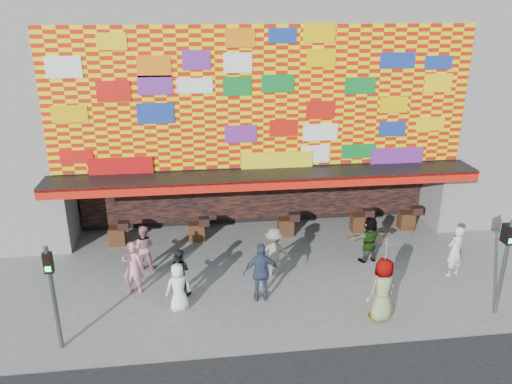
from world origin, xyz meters
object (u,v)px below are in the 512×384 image
ped_i (144,247)px  signal_right (506,257)px  ped_c (179,272)px  ped_f (369,239)px  ped_e (261,272)px  ped_a (178,287)px  ped_h (455,251)px  ped_b (133,268)px  ped_g (383,289)px  ped_d (274,252)px  parasol (386,253)px  signal_left (52,287)px

ped_i → signal_right: bearing=166.3°
ped_c → ped_f: 6.77m
signal_right → ped_e: 7.03m
ped_a → ped_i: bearing=-80.7°
ped_i → ped_f: bearing=-175.9°
ped_e → ped_h: 6.65m
ped_a → ped_b: bearing=-53.5°
ped_g → signal_right: bearing=155.7°
ped_e → ped_h: bearing=-173.4°
signal_right → ped_d: (-6.16, 3.08, -1.01)m
ped_b → ped_i: bearing=-89.4°
ped_a → parasol: 6.10m
ped_c → signal_right: bearing=-176.9°
ped_a → ped_h: bearing=170.5°
ped_a → ped_g: bearing=153.3°
signal_left → ped_b: (1.68, 2.53, -0.97)m
ped_b → parasol: parasol is taller
ped_c → parasol: (5.82, -2.08, 1.36)m
ped_e → ped_f: (4.12, 2.00, -0.12)m
ped_c → ped_h: bearing=-163.1°
ped_i → parasol: size_ratio=0.87×
ped_f → ped_i: (-7.85, 0.49, -0.04)m
signal_right → ped_e: size_ratio=1.57×
ped_c → ped_i: ped_i is taller
ped_c → ped_e: ped_e is taller
signal_left → ped_c: (3.09, 2.28, -1.08)m
ped_b → ped_f: ped_b is taller
signal_left → ped_a: bearing=24.4°
signal_left → signal_right: bearing=0.0°
ped_i → signal_left: bearing=73.0°
signal_left → ped_b: 3.19m
signal_left → ped_h: 12.48m
ped_a → ped_g: (5.82, -1.20, 0.21)m
signal_left → ped_a: 3.58m
ped_h → ped_i: ped_h is taller
signal_right → ped_d: signal_right is taller
ped_b → ped_d: (4.56, 0.54, -0.04)m
ped_i → parasol: parasol is taller
ped_a → ped_i: ped_i is taller
ped_b → ped_a: bearing=149.6°
ped_f → parasol: size_ratio=0.92×
ped_d → ped_h: 6.04m
ped_a → ped_e: 2.53m
ped_h → ped_i: bearing=-30.4°
ped_e → ped_i: 4.49m
ped_h → ped_a: bearing=-14.9°
ped_g → parasol: bearing=180.0°
ped_h → ped_i: size_ratio=1.11×
signal_left → ped_g: size_ratio=1.56×
ped_e → ped_g: (3.30, -1.41, 0.01)m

